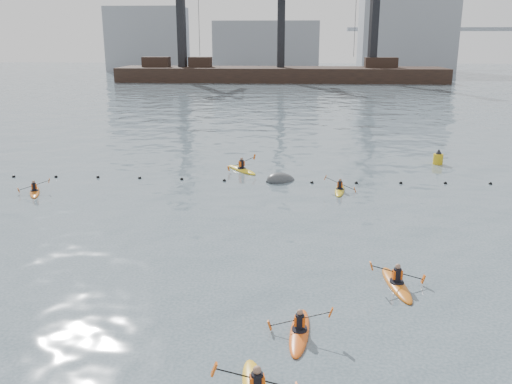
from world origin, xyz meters
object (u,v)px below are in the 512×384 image
kayaker_5 (242,169)px  kayaker_3 (340,190)px  nav_buoy (438,159)px  kayaker_0 (299,331)px  kayaker_2 (35,192)px  mooring_buoy (281,181)px  kayaker_4 (397,283)px

kayaker_5 → kayaker_3: bearing=-74.8°
kayaker_3 → nav_buoy: 11.72m
kayaker_0 → nav_buoy: 28.16m
kayaker_2 → mooring_buoy: 16.09m
kayaker_5 → mooring_buoy: size_ratio=1.43×
kayaker_2 → kayaker_5: size_ratio=0.88×
kayaker_0 → nav_buoy: nav_buoy is taller
kayaker_4 → kayaker_2: bearing=-37.6°
kayaker_3 → kayaker_4: 13.78m
kayaker_0 → mooring_buoy: (-1.02, 19.97, -0.10)m
kayaker_3 → nav_buoy: nav_buoy is taller
mooring_buoy → kayaker_5: bearing=136.9°
kayaker_5 → nav_buoy: nav_buoy is taller
kayaker_2 → kayaker_5: kayaker_5 is taller
mooring_buoy → kayaker_2: bearing=-165.6°
kayaker_4 → nav_buoy: nav_buoy is taller
kayaker_5 → nav_buoy: (15.08, 3.13, 0.30)m
nav_buoy → kayaker_2: bearing=-160.3°
kayaker_0 → kayaker_4: kayaker_4 is taller
kayaker_2 → kayaker_4: 23.80m
kayaker_4 → kayaker_5: 20.47m
kayaker_0 → kayaker_3: size_ratio=1.06×
kayaker_2 → nav_buoy: nav_buoy is taller
kayaker_4 → mooring_buoy: kayaker_4 is taller
kayaker_2 → nav_buoy: 29.42m
kayaker_0 → kayaker_2: (-16.60, 15.95, -0.01)m
kayaker_2 → kayaker_3: kayaker_3 is taller
mooring_buoy → nav_buoy: (12.10, 5.92, 0.41)m
kayaker_5 → kayaker_4: bearing=-105.0°
kayaker_3 → kayaker_5: bearing=150.5°
kayaker_0 → kayaker_4: (3.90, 3.86, 0.01)m
kayaker_0 → kayaker_4: 5.49m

